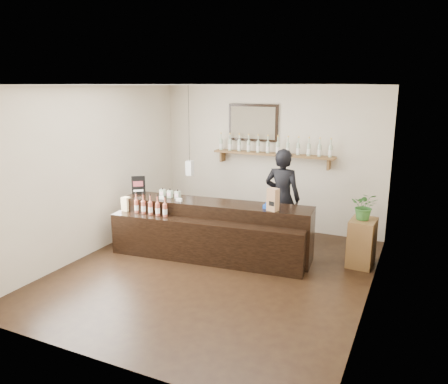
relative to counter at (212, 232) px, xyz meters
name	(u,v)px	position (x,y,z in m)	size (l,w,h in m)	color
ground	(214,272)	(0.32, -0.58, -0.43)	(5.00, 5.00, 0.00)	black
room_shell	(213,163)	(0.32, -0.58, 1.28)	(5.00, 5.00, 5.00)	beige
back_wall_decor	(261,140)	(0.17, 1.79, 1.33)	(2.66, 0.96, 1.69)	brown
counter	(212,232)	(0.00, 0.00, 0.00)	(3.28, 1.18, 1.06)	black
promo_sign	(138,185)	(-1.46, 0.03, 0.64)	(0.20, 0.16, 0.33)	black
paper_bag	(273,200)	(1.03, 0.04, 0.66)	(0.19, 0.16, 0.35)	#896042
tape_dispenser	(267,206)	(0.93, 0.10, 0.52)	(0.14, 0.06, 0.11)	blue
side_cabinet	(362,242)	(2.32, 0.66, -0.05)	(0.40, 0.54, 0.75)	brown
potted_plant	(365,206)	(2.32, 0.66, 0.55)	(0.39, 0.34, 0.44)	#306729
shopkeeper	(282,192)	(0.90, 0.97, 0.56)	(0.72, 0.47, 1.97)	black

